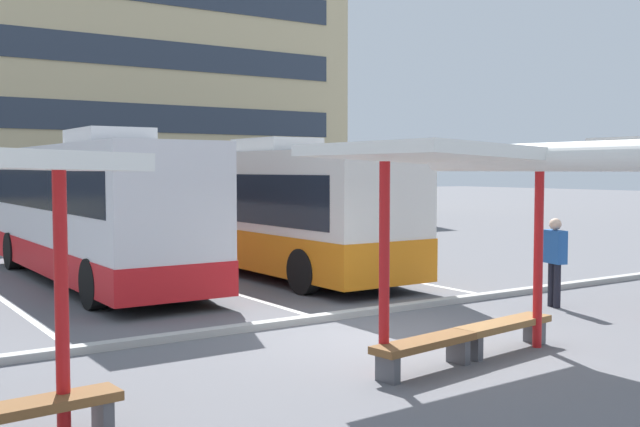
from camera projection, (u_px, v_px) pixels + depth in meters
name	position (u px, v px, depth m)	size (l,w,h in m)	color
ground_plane	(388.00, 339.00, 12.04)	(160.00, 160.00, 0.00)	slate
coach_bus_0	(92.00, 212.00, 18.03)	(2.54, 10.41, 3.62)	silver
coach_bus_1	(247.00, 210.00, 20.69)	(2.66, 12.50, 3.50)	silver
lane_stripe_1	(169.00, 274.00, 19.53)	(0.16, 14.00, 0.01)	white
lane_stripe_2	(310.00, 262.00, 21.96)	(0.16, 14.00, 0.01)	white
bench_1	(22.00, 415.00, 7.27)	(1.94, 0.55, 0.45)	brown
waiting_shelter_1	(483.00, 161.00, 10.26)	(3.99, 4.81, 3.06)	red
bench_2	(425.00, 347.00, 10.03)	(1.77, 0.65, 0.45)	brown
bench_3	(504.00, 328.00, 11.23)	(1.92, 0.65, 0.45)	brown
platform_kerb	(325.00, 317.00, 13.51)	(44.00, 0.24, 0.12)	#ADADA8
waiting_passenger_2	(555.00, 255.00, 14.76)	(0.34, 0.55, 1.76)	black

